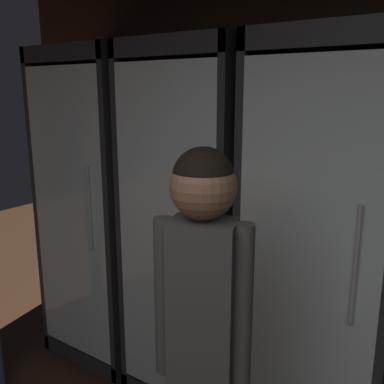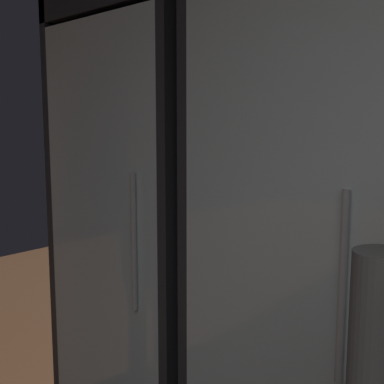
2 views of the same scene
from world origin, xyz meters
TOP-DOWN VIEW (x-y plane):
  - cooler_far_left at (-2.01, 2.72)m, footprint 0.71×0.65m
  - cooler_left at (-1.25, 2.72)m, footprint 0.71×0.65m
  - cooler_center at (-0.50, 2.72)m, footprint 0.71×0.65m
  - shopper_near at (-0.64, 1.79)m, footprint 0.32×0.22m

SIDE VIEW (x-z plane):
  - cooler_center at x=-0.50m, z-range -0.03..2.05m
  - cooler_far_left at x=-2.01m, z-range -0.02..2.05m
  - cooler_left at x=-1.25m, z-range -0.02..2.06m
  - shopper_near at x=-0.64m, z-range 0.20..1.85m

